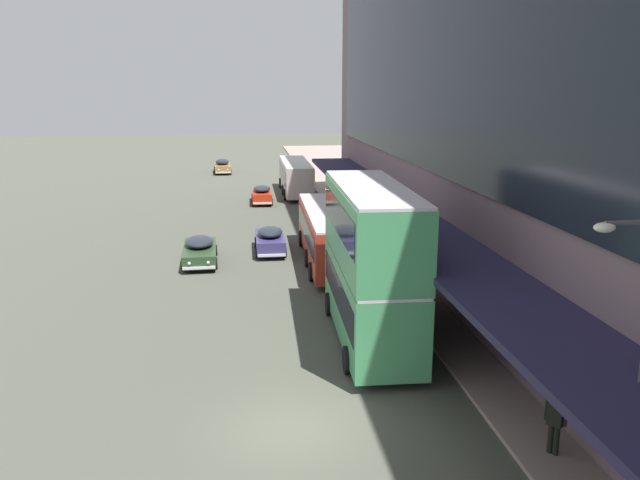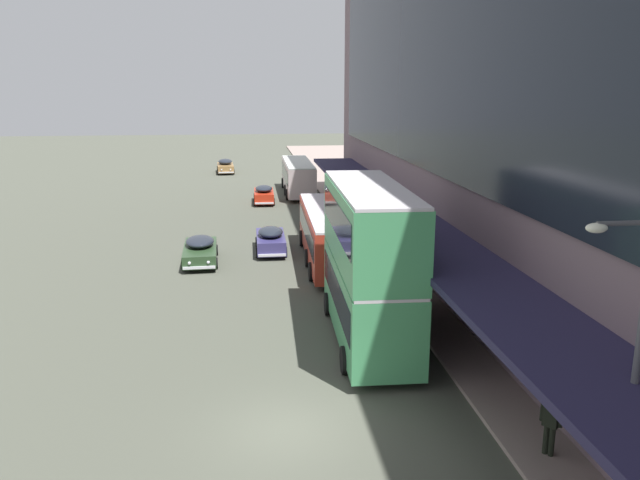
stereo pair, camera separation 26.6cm
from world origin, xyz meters
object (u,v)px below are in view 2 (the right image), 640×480
object	(u,v)px
sedan_second_mid	(200,250)
sedan_second_near	(264,194)
transit_bus_kerbside_rear	(369,260)
transit_bus_kerbside_front	(298,175)
street_lamp	(629,366)
sedan_trailing_near	(271,240)
sedan_trailing_mid	(225,166)
pedestrian_at_kerb	(551,420)
transit_bus_kerbside_far	(328,232)

from	to	relation	value
sedan_second_mid	sedan_second_near	size ratio (longest dim) A/B	1.14
transit_bus_kerbside_rear	transit_bus_kerbside_front	bearing A→B (deg)	89.64
transit_bus_kerbside_front	sedan_second_near	distance (m)	5.78
street_lamp	sedan_trailing_near	bearing A→B (deg)	103.38
sedan_second_mid	sedan_trailing_mid	world-z (taller)	sedan_trailing_mid
sedan_trailing_mid	pedestrian_at_kerb	world-z (taller)	pedestrian_at_kerb
transit_bus_kerbside_front	sedan_trailing_near	world-z (taller)	transit_bus_kerbside_front
sedan_trailing_near	pedestrian_at_kerb	distance (m)	23.88
transit_bus_kerbside_far	street_lamp	xyz separation A→B (m)	(3.08, -23.77, 2.61)
sedan_second_mid	pedestrian_at_kerb	xyz separation A→B (m)	(10.74, -21.18, 0.45)
sedan_trailing_mid	transit_bus_kerbside_rear	bearing A→B (deg)	-82.19
sedan_second_mid	sedan_second_near	world-z (taller)	sedan_second_near
sedan_second_mid	sedan_second_near	bearing A→B (deg)	77.06
transit_bus_kerbside_front	transit_bus_kerbside_far	bearing A→B (deg)	-90.72
sedan_second_mid	street_lamp	distance (m)	26.95
sedan_second_mid	transit_bus_kerbside_far	bearing A→B (deg)	-6.30
transit_bus_kerbside_rear	sedan_second_mid	bearing A→B (deg)	120.64
pedestrian_at_kerb	street_lamp	bearing A→B (deg)	-95.35
sedan_second_mid	pedestrian_at_kerb	world-z (taller)	pedestrian_at_kerb
sedan_trailing_near	pedestrian_at_kerb	world-z (taller)	pedestrian_at_kerb
transit_bus_kerbside_far	sedan_trailing_mid	bearing A→B (deg)	99.97
transit_bus_kerbside_front	transit_bus_kerbside_rear	size ratio (longest dim) A/B	1.18
transit_bus_kerbside_rear	street_lamp	size ratio (longest dim) A/B	1.26
pedestrian_at_kerb	street_lamp	size ratio (longest dim) A/B	0.25
transit_bus_kerbside_rear	transit_bus_kerbside_far	world-z (taller)	transit_bus_kerbside_rear
transit_bus_kerbside_front	transit_bus_kerbside_far	size ratio (longest dim) A/B	0.94
transit_bus_kerbside_front	sedan_trailing_near	xyz separation A→B (m)	(-3.49, -21.37, -0.98)
transit_bus_kerbside_rear	sedan_second_mid	size ratio (longest dim) A/B	1.84
sedan_second_mid	sedan_second_near	xyz separation A→B (m)	(4.26, 18.55, 0.05)
transit_bus_kerbside_rear	transit_bus_kerbside_far	xyz separation A→B (m)	(-0.08, 11.71, -1.61)
sedan_second_mid	sedan_trailing_near	xyz separation A→B (m)	(4.15, 1.77, 0.06)
transit_bus_kerbside_front	transit_bus_kerbside_far	xyz separation A→B (m)	(-0.30, -23.95, 0.00)
pedestrian_at_kerb	transit_bus_kerbside_far	bearing A→B (deg)	99.47
transit_bus_kerbside_rear	sedan_second_near	size ratio (longest dim) A/B	2.10
transit_bus_kerbside_front	transit_bus_kerbside_rear	xyz separation A→B (m)	(-0.22, -35.65, 1.61)
transit_bus_kerbside_rear	street_lamp	bearing A→B (deg)	-76.02
transit_bus_kerbside_far	pedestrian_at_kerb	bearing A→B (deg)	-80.53
transit_bus_kerbside_far	sedan_trailing_near	bearing A→B (deg)	141.03
transit_bus_kerbside_far	sedan_second_mid	distance (m)	7.46
transit_bus_kerbside_rear	sedan_trailing_near	xyz separation A→B (m)	(-3.26, 14.28, -2.59)
sedan_trailing_mid	sedan_trailing_near	distance (m)	37.33
transit_bus_kerbside_rear	sedan_trailing_mid	bearing A→B (deg)	97.81
sedan_trailing_mid	sedan_second_near	xyz separation A→B (m)	(3.90, -20.36, -0.02)
street_lamp	sedan_trailing_mid	bearing A→B (deg)	99.01
transit_bus_kerbside_rear	transit_bus_kerbside_far	size ratio (longest dim) A/B	0.80
transit_bus_kerbside_rear	sedan_second_near	bearing A→B (deg)	95.80
sedan_second_mid	sedan_trailing_near	distance (m)	4.51
sedan_second_near	street_lamp	bearing A→B (deg)	-81.88
transit_bus_kerbside_front	sedan_trailing_mid	world-z (taller)	transit_bus_kerbside_front
sedan_trailing_near	transit_bus_kerbside_far	bearing A→B (deg)	-38.97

